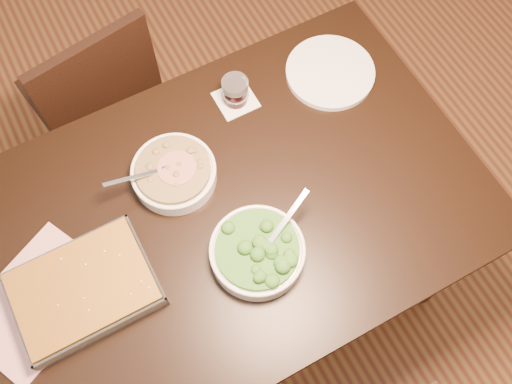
{
  "coord_description": "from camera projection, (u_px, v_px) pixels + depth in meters",
  "views": [
    {
      "loc": [
        -0.2,
        -0.56,
        2.15
      ],
      "look_at": [
        0.09,
        -0.01,
        0.8
      ],
      "focal_mm": 40.0,
      "sensor_mm": 36.0,
      "label": 1
    }
  ],
  "objects": [
    {
      "name": "ground",
      "position": [
        233.0,
        286.0,
        2.19
      ],
      "size": [
        4.0,
        4.0,
        0.0
      ],
      "primitive_type": "plane",
      "color": "#462014",
      "rests_on": "ground"
    },
    {
      "name": "broccoli_bowl",
      "position": [
        257.0,
        252.0,
        1.43
      ],
      "size": [
        0.27,
        0.24,
        0.09
      ],
      "color": "white",
      "rests_on": "table"
    },
    {
      "name": "chair_far",
      "position": [
        97.0,
        96.0,
        1.99
      ],
      "size": [
        0.46,
        0.46,
        0.85
      ],
      "rotation": [
        0.0,
        0.0,
        3.31
      ],
      "color": "black",
      "rests_on": "ground"
    },
    {
      "name": "wine_tumbler",
      "position": [
        235.0,
        91.0,
        1.62
      ],
      "size": [
        0.08,
        0.08,
        0.09
      ],
      "color": "black",
      "rests_on": "coaster"
    },
    {
      "name": "baking_dish",
      "position": [
        84.0,
        290.0,
        1.39
      ],
      "size": [
        0.34,
        0.25,
        0.06
      ],
      "rotation": [
        0.0,
        0.0,
        -0.0
      ],
      "color": "silver",
      "rests_on": "table"
    },
    {
      "name": "magazine_a",
      "position": [
        37.0,
        301.0,
        1.41
      ],
      "size": [
        0.41,
        0.37,
        0.01
      ],
      "primitive_type": "cube",
      "rotation": [
        0.0,
        0.0,
        0.46
      ],
      "color": "#C5384F",
      "rests_on": "table"
    },
    {
      "name": "stew_bowl",
      "position": [
        174.0,
        173.0,
        1.52
      ],
      "size": [
        0.26,
        0.23,
        0.09
      ],
      "color": "white",
      "rests_on": "table"
    },
    {
      "name": "dinner_plate",
      "position": [
        330.0,
        72.0,
        1.69
      ],
      "size": [
        0.26,
        0.26,
        0.02
      ],
      "primitive_type": "cylinder",
      "color": "silver",
      "rests_on": "table"
    },
    {
      "name": "coaster",
      "position": [
        236.0,
        100.0,
        1.66
      ],
      "size": [
        0.11,
        0.11,
        0.0
      ],
      "primitive_type": "cube",
      "color": "white",
      "rests_on": "table"
    },
    {
      "name": "table",
      "position": [
        224.0,
        224.0,
        1.6
      ],
      "size": [
        1.4,
        0.9,
        0.75
      ],
      "color": "black",
      "rests_on": "ground"
    }
  ]
}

